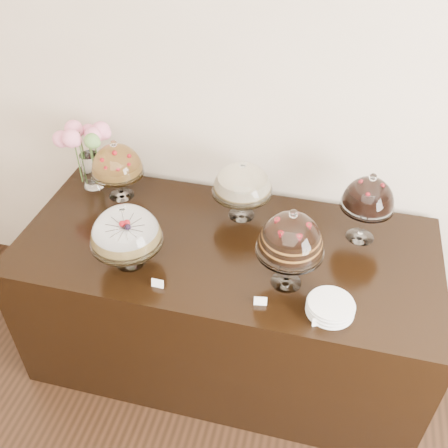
% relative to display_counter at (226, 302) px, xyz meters
% --- Properties ---
extents(wall_back, '(5.00, 0.04, 3.00)m').
position_rel_display_counter_xyz_m(wall_back, '(0.27, 0.55, 1.05)').
color(wall_back, beige).
rests_on(wall_back, ground).
extents(display_counter, '(2.20, 1.00, 0.90)m').
position_rel_display_counter_xyz_m(display_counter, '(0.00, 0.00, 0.00)').
color(display_counter, black).
rests_on(display_counter, ground).
extents(cake_stand_sugar_sponge, '(0.36, 0.36, 0.36)m').
position_rel_display_counter_xyz_m(cake_stand_sugar_sponge, '(-0.44, -0.24, 0.67)').
color(cake_stand_sugar_sponge, white).
rests_on(cake_stand_sugar_sponge, display_counter).
extents(cake_stand_choco_layer, '(0.31, 0.31, 0.44)m').
position_rel_display_counter_xyz_m(cake_stand_choco_layer, '(0.34, -0.19, 0.74)').
color(cake_stand_choco_layer, white).
rests_on(cake_stand_choco_layer, display_counter).
extents(cake_stand_cheesecake, '(0.33, 0.33, 0.36)m').
position_rel_display_counter_xyz_m(cake_stand_cheesecake, '(0.02, 0.27, 0.68)').
color(cake_stand_cheesecake, white).
rests_on(cake_stand_cheesecake, display_counter).
extents(cake_stand_dark_choco, '(0.27, 0.27, 0.40)m').
position_rel_display_counter_xyz_m(cake_stand_dark_choco, '(0.68, 0.23, 0.72)').
color(cake_stand_dark_choco, white).
rests_on(cake_stand_dark_choco, display_counter).
extents(cake_stand_fruit_tart, '(0.30, 0.30, 0.37)m').
position_rel_display_counter_xyz_m(cake_stand_fruit_tart, '(-0.71, 0.28, 0.68)').
color(cake_stand_fruit_tart, white).
rests_on(cake_stand_fruit_tart, display_counter).
extents(flower_vase, '(0.29, 0.27, 0.42)m').
position_rel_display_counter_xyz_m(flower_vase, '(-0.92, 0.33, 0.73)').
color(flower_vase, white).
rests_on(flower_vase, display_counter).
extents(plate_stack, '(0.21, 0.21, 0.06)m').
position_rel_display_counter_xyz_m(plate_stack, '(0.56, -0.33, 0.48)').
color(plate_stack, white).
rests_on(plate_stack, display_counter).
extents(price_card_left, '(0.06, 0.02, 0.04)m').
position_rel_display_counter_xyz_m(price_card_left, '(-0.25, -0.37, 0.47)').
color(price_card_left, white).
rests_on(price_card_left, display_counter).
extents(price_card_right, '(0.06, 0.04, 0.04)m').
position_rel_display_counter_xyz_m(price_card_right, '(0.52, -0.42, 0.47)').
color(price_card_right, white).
rests_on(price_card_right, display_counter).
extents(price_card_extra, '(0.06, 0.02, 0.04)m').
position_rel_display_counter_xyz_m(price_card_extra, '(0.25, -0.36, 0.47)').
color(price_card_extra, white).
rests_on(price_card_extra, display_counter).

